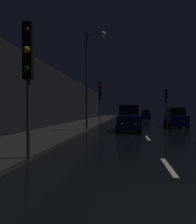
# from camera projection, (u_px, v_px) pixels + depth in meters

# --- Properties ---
(ground) EXTENTS (25.95, 84.00, 0.02)m
(ground) POSITION_uv_depth(u_px,v_px,m) (137.00, 124.00, 27.81)
(ground) COLOR black
(sidewalk_left) EXTENTS (4.40, 84.00, 0.15)m
(sidewalk_left) POSITION_uv_depth(u_px,v_px,m) (87.00, 123.00, 28.75)
(sidewalk_left) COLOR #28282B
(sidewalk_left) RESTS_ON ground
(building_facade_left) EXTENTS (0.80, 63.00, 6.25)m
(building_facade_left) POSITION_uv_depth(u_px,v_px,m) (61.00, 99.00, 25.63)
(building_facade_left) COLOR black
(building_facade_left) RESTS_ON ground
(lane_centerline) EXTENTS (0.16, 21.96, 0.01)m
(lane_centerline) POSITION_uv_depth(u_px,v_px,m) (144.00, 133.00, 16.46)
(lane_centerline) COLOR beige
(lane_centerline) RESTS_ON ground
(traffic_light_near_left) EXTENTS (0.36, 0.48, 4.70)m
(traffic_light_near_left) POSITION_uv_depth(u_px,v_px,m) (28.00, 62.00, 7.04)
(traffic_light_near_left) COLOR #38383A
(traffic_light_near_left) RESTS_ON ground
(traffic_light_far_right) EXTENTS (0.36, 0.48, 4.89)m
(traffic_light_far_right) POSITION_uv_depth(u_px,v_px,m) (166.00, 98.00, 31.43)
(traffic_light_far_right) COLOR #38383A
(traffic_light_far_right) RESTS_ON ground
(traffic_light_far_left) EXTENTS (0.33, 0.47, 4.97)m
(traffic_light_far_left) POSITION_uv_depth(u_px,v_px,m) (100.00, 95.00, 24.60)
(traffic_light_far_left) COLOR #38383A
(traffic_light_far_left) RESTS_ON ground
(streetlamp_overhead) EXTENTS (1.70, 0.44, 8.32)m
(streetlamp_overhead) POSITION_uv_depth(u_px,v_px,m) (91.00, 67.00, 17.59)
(streetlamp_overhead) COLOR #2D2D30
(streetlamp_overhead) RESTS_ON ground
(car_approaching_headlights) EXTENTS (2.02, 4.38, 2.20)m
(car_approaching_headlights) POSITION_uv_depth(u_px,v_px,m) (129.00, 119.00, 17.86)
(car_approaching_headlights) COLOR #141E51
(car_approaching_headlights) RESTS_ON ground
(car_parked_right_far) EXTENTS (1.86, 4.04, 2.03)m
(car_parked_right_far) POSITION_uv_depth(u_px,v_px,m) (176.00, 118.00, 21.75)
(car_parked_right_far) COLOR #141E51
(car_parked_right_far) RESTS_ON ground
(car_distant_taillights) EXTENTS (1.72, 3.73, 1.88)m
(car_distant_taillights) POSITION_uv_depth(u_px,v_px,m) (145.00, 115.00, 39.62)
(car_distant_taillights) COLOR #141E51
(car_distant_taillights) RESTS_ON ground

